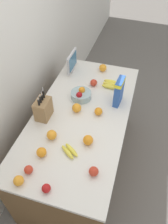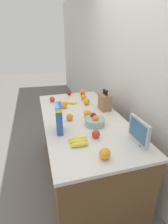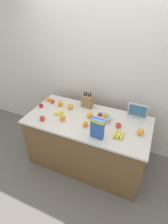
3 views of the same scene
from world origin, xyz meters
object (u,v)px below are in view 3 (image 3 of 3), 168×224
at_px(banana_bunch_right, 118,135).
at_px(apple_middle, 42,118).
at_px(orange_back_center, 60,104).
at_px(orange_front_left, 141,132).
at_px(small_monitor, 138,111).
at_px(apple_rightmost, 41,105).
at_px(cereal_box, 97,128).
at_px(fruit_bowl, 103,118).
at_px(orange_by_cereal, 90,115).
at_px(orange_front_right, 62,118).
at_px(orange_near_bowl, 70,106).
at_px(orange_front_center, 86,124).
at_px(apple_front, 118,125).
at_px(apple_near_bananas, 53,101).
at_px(banana_bunch_left, 59,113).
at_px(orange_mid_right, 48,99).
at_px(knife_block, 87,101).

distance_m(banana_bunch_right, apple_middle, 1.08).
xyz_separation_m(orange_back_center, orange_front_left, (1.29, -0.20, 0.00)).
height_order(small_monitor, apple_rightmost, small_monitor).
relative_size(small_monitor, cereal_box, 0.99).
bearing_deg(fruit_bowl, orange_by_cereal, -174.70).
distance_m(orange_by_cereal, orange_front_right, 0.40).
xyz_separation_m(fruit_bowl, orange_front_right, (-0.53, -0.23, -0.00)).
relative_size(orange_near_bowl, orange_front_center, 1.13).
height_order(fruit_bowl, apple_front, fruit_bowl).
bearing_deg(apple_near_bananas, orange_front_center, -25.30).
height_order(cereal_box, orange_back_center, cereal_box).
bearing_deg(apple_near_bananas, orange_back_center, -10.62).
xyz_separation_m(banana_bunch_left, orange_front_left, (1.20, 0.01, 0.03)).
distance_m(banana_bunch_right, orange_front_center, 0.46).
bearing_deg(fruit_bowl, orange_back_center, 172.96).
xyz_separation_m(banana_bunch_left, orange_front_right, (0.13, -0.12, 0.02)).
height_order(apple_near_bananas, orange_front_right, orange_front_right).
xyz_separation_m(banana_bunch_right, orange_back_center, (-1.04, 0.34, 0.02)).
relative_size(fruit_bowl, orange_by_cereal, 2.34).
height_order(banana_bunch_left, orange_mid_right, orange_mid_right).
height_order(banana_bunch_left, orange_front_right, orange_front_right).
distance_m(orange_front_right, orange_front_left, 1.07).
height_order(banana_bunch_left, apple_near_bananas, apple_near_bananas).
distance_m(apple_front, apple_near_bananas, 1.17).
distance_m(orange_mid_right, orange_front_center, 0.93).
height_order(apple_front, apple_middle, apple_front).
xyz_separation_m(apple_near_bananas, orange_back_center, (0.17, -0.03, 0.01)).
distance_m(cereal_box, orange_front_left, 0.57).
distance_m(apple_front, orange_mid_right, 1.28).
distance_m(fruit_bowl, orange_mid_right, 1.03).
relative_size(cereal_box, orange_back_center, 3.47).
height_order(apple_near_bananas, orange_back_center, orange_back_center).
relative_size(apple_near_bananas, orange_front_left, 0.76).
distance_m(fruit_bowl, apple_middle, 0.87).
bearing_deg(apple_middle, orange_front_left, 10.45).
distance_m(apple_rightmost, orange_front_left, 1.55).
bearing_deg(apple_front, small_monitor, 58.78).
bearing_deg(apple_front, orange_near_bowl, 169.03).
bearing_deg(apple_rightmost, orange_by_cereal, 3.02).
relative_size(cereal_box, orange_mid_right, 3.67).
distance_m(fruit_bowl, orange_by_cereal, 0.20).
relative_size(banana_bunch_right, orange_back_center, 2.12).
xyz_separation_m(knife_block, orange_front_right, (-0.18, -0.48, -0.06)).
distance_m(banana_bunch_left, orange_front_right, 0.18).
distance_m(banana_bunch_left, apple_front, 0.90).
height_order(orange_by_cereal, orange_front_center, orange_by_cereal).
distance_m(banana_bunch_left, orange_back_center, 0.22).
relative_size(fruit_bowl, apple_near_bananas, 3.11).
relative_size(banana_bunch_right, apple_near_bananas, 2.58).
bearing_deg(orange_by_cereal, apple_front, -7.22).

